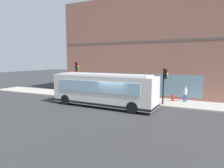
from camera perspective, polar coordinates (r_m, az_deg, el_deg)
ground at (r=17.54m, az=0.89°, el=-7.37°), size 120.00×120.00×0.00m
sidewalk_curb at (r=21.56m, az=5.73°, el=-4.51°), size 3.69×40.00×0.15m
building_corner at (r=26.83m, az=10.10°, el=10.03°), size 8.16×20.07×11.70m
city_bus_nearside at (r=18.42m, az=-2.57°, el=-1.76°), size 3.06×10.16×3.07m
traffic_light_near_corner at (r=19.06m, az=15.15°, el=1.36°), size 0.32×0.49×3.46m
traffic_light_down_block at (r=23.06m, az=-10.23°, el=3.38°), size 0.32×0.49×4.03m
fire_hydrant at (r=21.23m, az=17.27°, el=-3.76°), size 0.35×0.35×0.74m
pedestrian_near_building_entrance at (r=22.23m, az=4.46°, el=-1.27°), size 0.32×0.32×1.77m
pedestrian_near_hydrant at (r=21.16m, az=20.55°, el=-2.50°), size 0.32×0.32×1.55m
pedestrian_walking_along_curb at (r=22.24m, az=1.02°, el=-1.25°), size 0.32×0.32×1.77m
newspaper_vending_box at (r=21.08m, az=3.43°, el=-3.29°), size 0.44×0.42×0.90m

